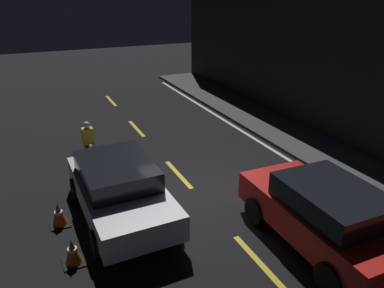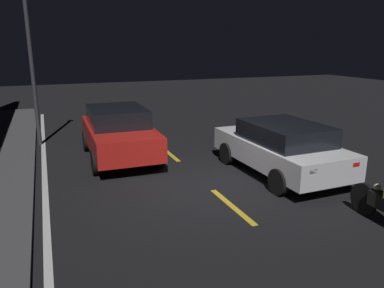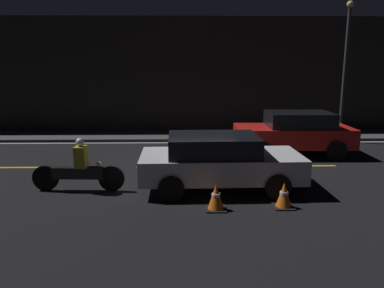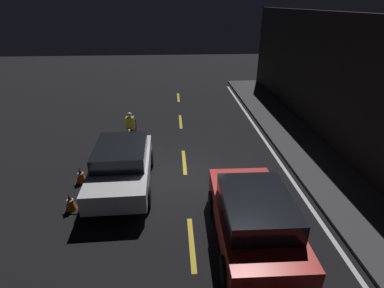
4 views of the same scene
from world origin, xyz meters
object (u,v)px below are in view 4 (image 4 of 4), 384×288
sedan_white (122,165)px  traffic_cone_mid (70,202)px  motorcycle (131,129)px  taxi_red (254,217)px  traffic_cone_near (81,175)px

sedan_white → traffic_cone_mid: size_ratio=7.02×
sedan_white → motorcycle: (-3.67, -0.11, -0.20)m
taxi_red → motorcycle: bearing=30.8°
sedan_white → taxi_red: size_ratio=1.02×
traffic_cone_mid → traffic_cone_near: bearing=-176.4°
traffic_cone_near → taxi_red: bearing=58.1°
sedan_white → motorcycle: sedan_white is taller
sedan_white → motorcycle: bearing=-179.5°
taxi_red → traffic_cone_mid: 5.50m
motorcycle → traffic_cone_mid: bearing=-12.0°
sedan_white → taxi_red: bearing=49.5°
traffic_cone_near → sedan_white: bearing=82.8°
traffic_cone_mid → sedan_white: bearing=134.9°
motorcycle → traffic_cone_near: size_ratio=3.98×
motorcycle → traffic_cone_mid: motorcycle is taller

